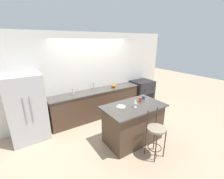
{
  "coord_description": "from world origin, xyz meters",
  "views": [
    {
      "loc": [
        -2.1,
        -3.75,
        2.45
      ],
      "look_at": [
        0.06,
        -0.47,
        1.16
      ],
      "focal_mm": 24.0,
      "sensor_mm": 36.0,
      "label": 1
    }
  ],
  "objects_px": {
    "refrigerator": "(27,108)",
    "coffee_mug": "(143,98)",
    "dinner_plate": "(121,107)",
    "pumpkin_decoration": "(113,86)",
    "bar_stool_near": "(156,133)",
    "oven_range": "(142,93)",
    "soap_bottle": "(73,92)",
    "wine_glass": "(135,101)",
    "tumbler_cup": "(140,100)"
  },
  "relations": [
    {
      "from": "refrigerator",
      "to": "tumbler_cup",
      "type": "xyz_separation_m",
      "value": [
        2.44,
        -1.45,
        0.17
      ]
    },
    {
      "from": "tumbler_cup",
      "to": "oven_range",
      "type": "bearing_deg",
      "value": 44.21
    },
    {
      "from": "oven_range",
      "to": "dinner_plate",
      "type": "xyz_separation_m",
      "value": [
        -2.11,
        -1.45,
        0.49
      ]
    },
    {
      "from": "oven_range",
      "to": "bar_stool_near",
      "type": "xyz_separation_m",
      "value": [
        -1.77,
        -2.25,
        0.1
      ]
    },
    {
      "from": "pumpkin_decoration",
      "to": "soap_bottle",
      "type": "xyz_separation_m",
      "value": [
        -1.38,
        0.09,
        0.01
      ]
    },
    {
      "from": "refrigerator",
      "to": "tumbler_cup",
      "type": "relative_size",
      "value": 14.7
    },
    {
      "from": "coffee_mug",
      "to": "refrigerator",
      "type": "bearing_deg",
      "value": 152.58
    },
    {
      "from": "wine_glass",
      "to": "soap_bottle",
      "type": "height_order",
      "value": "wine_glass"
    },
    {
      "from": "oven_range",
      "to": "wine_glass",
      "type": "height_order",
      "value": "wine_glass"
    },
    {
      "from": "tumbler_cup",
      "to": "coffee_mug",
      "type": "bearing_deg",
      "value": 22.72
    },
    {
      "from": "bar_stool_near",
      "to": "soap_bottle",
      "type": "relative_size",
      "value": 6.58
    },
    {
      "from": "dinner_plate",
      "to": "tumbler_cup",
      "type": "bearing_deg",
      "value": -2.13
    },
    {
      "from": "oven_range",
      "to": "dinner_plate",
      "type": "relative_size",
      "value": 4.31
    },
    {
      "from": "refrigerator",
      "to": "bar_stool_near",
      "type": "distance_m",
      "value": 3.14
    },
    {
      "from": "dinner_plate",
      "to": "wine_glass",
      "type": "xyz_separation_m",
      "value": [
        0.27,
        -0.2,
        0.14
      ]
    },
    {
      "from": "oven_range",
      "to": "bar_stool_near",
      "type": "height_order",
      "value": "bar_stool_near"
    },
    {
      "from": "oven_range",
      "to": "pumpkin_decoration",
      "type": "bearing_deg",
      "value": 179.36
    },
    {
      "from": "oven_range",
      "to": "tumbler_cup",
      "type": "distance_m",
      "value": 2.18
    },
    {
      "from": "dinner_plate",
      "to": "soap_bottle",
      "type": "xyz_separation_m",
      "value": [
        -0.61,
        1.56,
        0.02
      ]
    },
    {
      "from": "dinner_plate",
      "to": "wine_glass",
      "type": "bearing_deg",
      "value": -36.4
    },
    {
      "from": "wine_glass",
      "to": "pumpkin_decoration",
      "type": "relative_size",
      "value": 1.29
    },
    {
      "from": "coffee_mug",
      "to": "soap_bottle",
      "type": "relative_size",
      "value": 0.71
    },
    {
      "from": "wine_glass",
      "to": "tumbler_cup",
      "type": "xyz_separation_m",
      "value": [
        0.33,
        0.17,
        -0.09
      ]
    },
    {
      "from": "bar_stool_near",
      "to": "pumpkin_decoration",
      "type": "bearing_deg",
      "value": 79.12
    },
    {
      "from": "pumpkin_decoration",
      "to": "soap_bottle",
      "type": "distance_m",
      "value": 1.39
    },
    {
      "from": "oven_range",
      "to": "tumbler_cup",
      "type": "relative_size",
      "value": 8.33
    },
    {
      "from": "oven_range",
      "to": "pumpkin_decoration",
      "type": "xyz_separation_m",
      "value": [
        -1.34,
        0.01,
        0.5
      ]
    },
    {
      "from": "bar_stool_near",
      "to": "pumpkin_decoration",
      "type": "distance_m",
      "value": 2.34
    },
    {
      "from": "pumpkin_decoration",
      "to": "refrigerator",
      "type": "bearing_deg",
      "value": -179.21
    },
    {
      "from": "oven_range",
      "to": "dinner_plate",
      "type": "distance_m",
      "value": 2.6
    },
    {
      "from": "oven_range",
      "to": "coffee_mug",
      "type": "xyz_separation_m",
      "value": [
        -1.32,
        -1.39,
        0.52
      ]
    },
    {
      "from": "oven_range",
      "to": "coffee_mug",
      "type": "distance_m",
      "value": 1.99
    },
    {
      "from": "refrigerator",
      "to": "dinner_plate",
      "type": "xyz_separation_m",
      "value": [
        1.85,
        -1.43,
        0.12
      ]
    },
    {
      "from": "bar_stool_near",
      "to": "coffee_mug",
      "type": "relative_size",
      "value": 9.24
    },
    {
      "from": "refrigerator",
      "to": "coffee_mug",
      "type": "xyz_separation_m",
      "value": [
        2.64,
        -1.37,
        0.15
      ]
    },
    {
      "from": "dinner_plate",
      "to": "pumpkin_decoration",
      "type": "xyz_separation_m",
      "value": [
        0.77,
        1.47,
        0.01
      ]
    },
    {
      "from": "soap_bottle",
      "to": "oven_range",
      "type": "bearing_deg",
      "value": -2.25
    },
    {
      "from": "wine_glass",
      "to": "coffee_mug",
      "type": "relative_size",
      "value": 1.76
    },
    {
      "from": "tumbler_cup",
      "to": "wine_glass",
      "type": "bearing_deg",
      "value": -151.98
    },
    {
      "from": "soap_bottle",
      "to": "tumbler_cup",
      "type": "bearing_deg",
      "value": -52.63
    },
    {
      "from": "refrigerator",
      "to": "bar_stool_near",
      "type": "relative_size",
      "value": 1.57
    },
    {
      "from": "wine_glass",
      "to": "bar_stool_near",
      "type": "bearing_deg",
      "value": -83.55
    },
    {
      "from": "refrigerator",
      "to": "dinner_plate",
      "type": "bearing_deg",
      "value": -37.66
    },
    {
      "from": "oven_range",
      "to": "tumbler_cup",
      "type": "height_order",
      "value": "tumbler_cup"
    },
    {
      "from": "refrigerator",
      "to": "bar_stool_near",
      "type": "bearing_deg",
      "value": -45.59
    },
    {
      "from": "bar_stool_near",
      "to": "dinner_plate",
      "type": "distance_m",
      "value": 0.95
    },
    {
      "from": "coffee_mug",
      "to": "soap_bottle",
      "type": "height_order",
      "value": "soap_bottle"
    },
    {
      "from": "refrigerator",
      "to": "oven_range",
      "type": "relative_size",
      "value": 1.77
    },
    {
      "from": "oven_range",
      "to": "dinner_plate",
      "type": "bearing_deg",
      "value": -145.46
    },
    {
      "from": "oven_range",
      "to": "tumbler_cup",
      "type": "bearing_deg",
      "value": -135.79
    }
  ]
}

